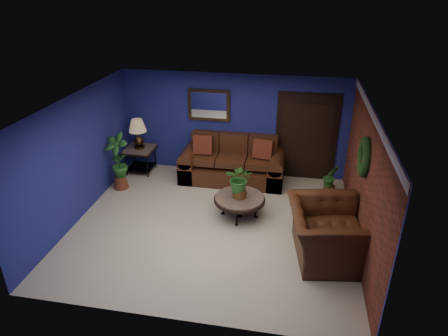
% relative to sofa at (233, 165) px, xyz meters
% --- Properties ---
extents(floor, '(5.50, 5.50, 0.00)m').
position_rel_sofa_xyz_m(floor, '(-0.06, -2.09, -0.36)').
color(floor, '#BDB59D').
rests_on(floor, ground).
extents(wall_back, '(5.50, 0.04, 2.50)m').
position_rel_sofa_xyz_m(wall_back, '(-0.06, 0.41, 0.89)').
color(wall_back, navy).
rests_on(wall_back, ground).
extents(wall_left, '(0.04, 5.00, 2.50)m').
position_rel_sofa_xyz_m(wall_left, '(-2.81, -2.09, 0.89)').
color(wall_left, navy).
rests_on(wall_left, ground).
extents(wall_right_brick, '(0.04, 5.00, 2.50)m').
position_rel_sofa_xyz_m(wall_right_brick, '(2.69, -2.09, 0.89)').
color(wall_right_brick, maroon).
rests_on(wall_right_brick, ground).
extents(ceiling, '(5.50, 5.00, 0.02)m').
position_rel_sofa_xyz_m(ceiling, '(-0.06, -2.09, 2.14)').
color(ceiling, silver).
rests_on(ceiling, wall_back).
extents(crown_molding, '(0.03, 5.00, 0.14)m').
position_rel_sofa_xyz_m(crown_molding, '(2.66, -2.09, 2.07)').
color(crown_molding, white).
rests_on(crown_molding, wall_right_brick).
extents(wall_mirror, '(1.02, 0.06, 0.77)m').
position_rel_sofa_xyz_m(wall_mirror, '(-0.66, 0.37, 1.36)').
color(wall_mirror, '#472F16').
rests_on(wall_mirror, wall_back).
extents(closet_door, '(1.44, 0.06, 2.18)m').
position_rel_sofa_xyz_m(closet_door, '(1.69, 0.38, 0.69)').
color(closet_door, black).
rests_on(closet_door, wall_back).
extents(wreath, '(0.16, 0.72, 0.72)m').
position_rel_sofa_xyz_m(wreath, '(2.63, -2.04, 1.34)').
color(wreath, black).
rests_on(wreath, wall_right_brick).
extents(sofa, '(2.46, 1.06, 1.11)m').
position_rel_sofa_xyz_m(sofa, '(0.00, 0.00, 0.00)').
color(sofa, '#4B2215').
rests_on(sofa, ground).
extents(coffee_table, '(1.06, 1.06, 0.45)m').
position_rel_sofa_xyz_m(coffee_table, '(0.41, -1.67, 0.03)').
color(coffee_table, '#4E4A44').
rests_on(coffee_table, ground).
extents(end_table, '(0.71, 0.71, 0.65)m').
position_rel_sofa_xyz_m(end_table, '(-2.36, -0.04, 0.14)').
color(end_table, '#4E4A44').
rests_on(end_table, ground).
extents(table_lamp, '(0.43, 0.43, 0.72)m').
position_rel_sofa_xyz_m(table_lamp, '(-2.36, -0.04, 0.75)').
color(table_lamp, '#472F16').
rests_on(table_lamp, end_table).
extents(side_chair, '(0.41, 0.41, 0.86)m').
position_rel_sofa_xyz_m(side_chair, '(0.59, 0.02, 0.12)').
color(side_chair, '#532D17').
rests_on(side_chair, ground).
extents(armchair, '(1.50, 1.66, 0.96)m').
position_rel_sofa_xyz_m(armchair, '(2.09, -2.67, 0.12)').
color(armchair, '#4B2215').
rests_on(armchair, ground).
extents(coffee_plant, '(0.56, 0.49, 0.73)m').
position_rel_sofa_xyz_m(coffee_plant, '(0.41, -1.67, 0.49)').
color(coffee_plant, brown).
rests_on(coffee_plant, coffee_table).
extents(floor_plant, '(0.38, 0.33, 0.73)m').
position_rel_sofa_xyz_m(floor_plant, '(2.29, -0.37, 0.01)').
color(floor_plant, brown).
rests_on(floor_plant, ground).
extents(tall_plant, '(0.67, 0.55, 1.36)m').
position_rel_sofa_xyz_m(tall_plant, '(-2.51, -0.96, 0.36)').
color(tall_plant, brown).
rests_on(tall_plant, ground).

